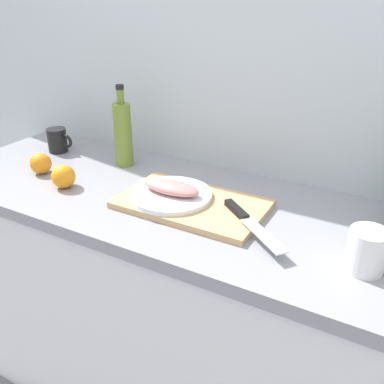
% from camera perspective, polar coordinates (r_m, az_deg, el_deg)
% --- Properties ---
extents(back_wall, '(3.20, 0.05, 2.50)m').
position_cam_1_polar(back_wall, '(1.43, 9.06, 15.82)').
color(back_wall, silver).
rests_on(back_wall, ground_plane).
extents(kitchen_counter, '(2.00, 0.60, 0.90)m').
position_cam_1_polar(kitchen_counter, '(1.53, 2.32, -17.19)').
color(kitchen_counter, white).
rests_on(kitchen_counter, ground_plane).
extents(cutting_board, '(0.44, 0.26, 0.02)m').
position_cam_1_polar(cutting_board, '(1.26, 0.00, -1.63)').
color(cutting_board, tan).
rests_on(cutting_board, kitchen_counter).
extents(white_plate, '(0.25, 0.25, 0.01)m').
position_cam_1_polar(white_plate, '(1.28, -2.80, -0.38)').
color(white_plate, white).
rests_on(white_plate, cutting_board).
extents(fish_fillet, '(0.19, 0.08, 0.04)m').
position_cam_1_polar(fish_fillet, '(1.27, -2.83, 0.65)').
color(fish_fillet, tan).
rests_on(fish_fillet, white_plate).
extents(chef_knife, '(0.24, 0.20, 0.02)m').
position_cam_1_polar(chef_knife, '(1.16, 7.28, -3.58)').
color(chef_knife, silver).
rests_on(chef_knife, cutting_board).
extents(olive_oil_bottle, '(0.06, 0.06, 0.30)m').
position_cam_1_polar(olive_oil_bottle, '(1.55, -9.32, 7.87)').
color(olive_oil_bottle, olive).
rests_on(olive_oil_bottle, kitchen_counter).
extents(coffee_mug_1, '(0.12, 0.08, 0.09)m').
position_cam_1_polar(coffee_mug_1, '(1.77, -17.73, 6.69)').
color(coffee_mug_1, black).
rests_on(coffee_mug_1, kitchen_counter).
extents(coffee_mug_2, '(0.13, 0.09, 0.11)m').
position_cam_1_polar(coffee_mug_2, '(1.05, 22.74, -7.38)').
color(coffee_mug_2, white).
rests_on(coffee_mug_2, kitchen_counter).
extents(orange_2, '(0.08, 0.08, 0.08)m').
position_cam_1_polar(orange_2, '(1.44, -17.03, 2.02)').
color(orange_2, orange).
rests_on(orange_2, kitchen_counter).
extents(orange_3, '(0.07, 0.07, 0.07)m').
position_cam_1_polar(orange_3, '(1.58, -19.82, 3.66)').
color(orange_3, orange).
rests_on(orange_3, kitchen_counter).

